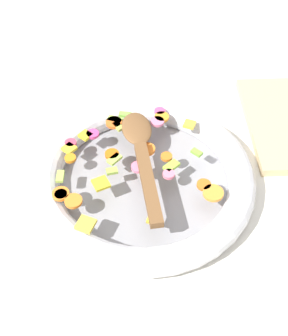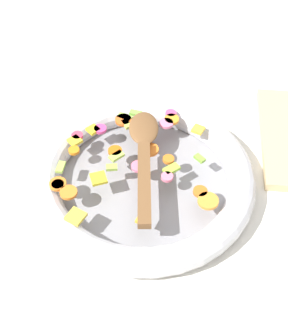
# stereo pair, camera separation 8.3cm
# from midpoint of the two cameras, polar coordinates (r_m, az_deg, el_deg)

# --- Properties ---
(ground_plane) EXTENTS (4.00, 4.00, 0.00)m
(ground_plane) POSITION_cam_midpoint_polar(r_m,az_deg,el_deg) (0.87, -2.74, -2.35)
(ground_plane) COLOR silver
(skillet) EXTENTS (0.41, 0.41, 0.05)m
(skillet) POSITION_cam_midpoint_polar(r_m,az_deg,el_deg) (0.85, -2.79, -1.41)
(skillet) COLOR gray
(skillet) RESTS_ON ground_plane
(chopped_vegetables) EXTENTS (0.30, 0.30, 0.01)m
(chopped_vegetables) POSITION_cam_midpoint_polar(r_m,az_deg,el_deg) (0.85, -4.86, 1.09)
(chopped_vegetables) COLOR orange
(chopped_vegetables) RESTS_ON skillet
(wooden_spoon) EXTENTS (0.27, 0.07, 0.01)m
(wooden_spoon) POSITION_cam_midpoint_polar(r_m,az_deg,el_deg) (0.84, -3.14, 1.96)
(wooden_spoon) COLOR brown
(wooden_spoon) RESTS_ON chopped_vegetables
(cutting_board) EXTENTS (0.28, 0.16, 0.02)m
(cutting_board) POSITION_cam_midpoint_polar(r_m,az_deg,el_deg) (1.01, 14.78, 5.25)
(cutting_board) COLOR tan
(cutting_board) RESTS_ON ground_plane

